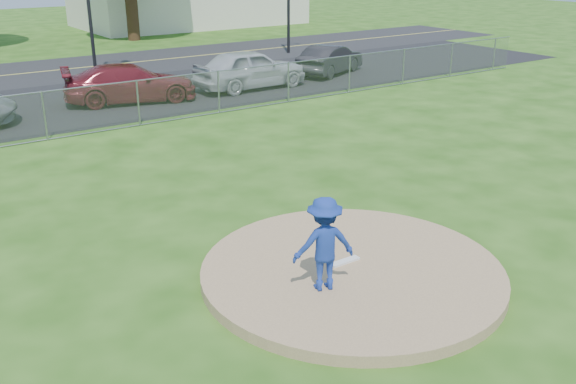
# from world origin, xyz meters

# --- Properties ---
(ground) EXTENTS (120.00, 120.00, 0.00)m
(ground) POSITION_xyz_m (0.00, 10.00, 0.00)
(ground) COLOR #234E11
(ground) RESTS_ON ground
(pitchers_mound) EXTENTS (5.40, 5.40, 0.20)m
(pitchers_mound) POSITION_xyz_m (0.00, 0.00, 0.10)
(pitchers_mound) COLOR #9E7C57
(pitchers_mound) RESTS_ON ground
(pitching_rubber) EXTENTS (0.60, 0.15, 0.04)m
(pitching_rubber) POSITION_xyz_m (0.00, 0.20, 0.22)
(pitching_rubber) COLOR white
(pitching_rubber) RESTS_ON pitchers_mound
(chain_link_fence) EXTENTS (40.00, 0.06, 1.50)m
(chain_link_fence) POSITION_xyz_m (0.00, 12.00, 0.75)
(chain_link_fence) COLOR gray
(chain_link_fence) RESTS_ON ground
(parking_lot) EXTENTS (50.00, 8.00, 0.01)m
(parking_lot) POSITION_xyz_m (0.00, 16.50, 0.01)
(parking_lot) COLOR black
(parking_lot) RESTS_ON ground
(street) EXTENTS (60.00, 7.00, 0.01)m
(street) POSITION_xyz_m (0.00, 24.00, 0.00)
(street) COLOR black
(street) RESTS_ON ground
(pitcher) EXTENTS (1.18, 0.91, 1.61)m
(pitcher) POSITION_xyz_m (-0.88, -0.29, 1.01)
(pitcher) COLOR navy
(pitcher) RESTS_ON pitchers_mound
(parked_car_darkred) EXTENTS (5.24, 3.14, 1.42)m
(parked_car_darkred) POSITION_xyz_m (2.13, 15.49, 0.72)
(parked_car_darkred) COLOR maroon
(parked_car_darkred) RESTS_ON parking_lot
(parked_car_pearl) EXTENTS (4.83, 2.01, 1.64)m
(parked_car_pearl) POSITION_xyz_m (7.17, 15.01, 0.83)
(parked_car_pearl) COLOR silver
(parked_car_pearl) RESTS_ON parking_lot
(parked_car_charcoal) EXTENTS (4.31, 2.97, 1.34)m
(parked_car_charcoal) POSITION_xyz_m (11.92, 15.65, 0.68)
(parked_car_charcoal) COLOR #242426
(parked_car_charcoal) RESTS_ON parking_lot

